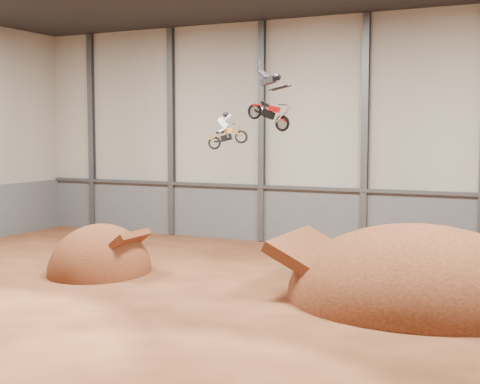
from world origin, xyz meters
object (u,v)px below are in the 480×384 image
object	(u,v)px
landing_ramp	(418,301)
takeoff_ramp	(100,273)
fmx_rider_b	(266,96)
fmx_rider_a	(229,128)

from	to	relation	value
landing_ramp	takeoff_ramp	bearing A→B (deg)	-176.06
landing_ramp	fmx_rider_b	world-z (taller)	fmx_rider_b
takeoff_ramp	fmx_rider_a	world-z (taller)	fmx_rider_a
takeoff_ramp	fmx_rider_b	world-z (taller)	fmx_rider_b
landing_ramp	fmx_rider_b	bearing A→B (deg)	-168.01
fmx_rider_a	fmx_rider_b	world-z (taller)	fmx_rider_b
landing_ramp	fmx_rider_a	world-z (taller)	fmx_rider_a
landing_ramp	fmx_rider_a	size ratio (longest dim) A/B	5.36
landing_ramp	fmx_rider_b	size ratio (longest dim) A/B	3.87
landing_ramp	fmx_rider_a	distance (m)	12.50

